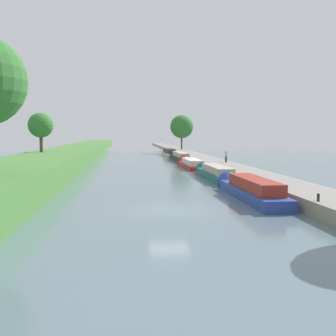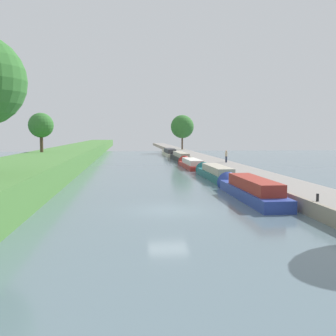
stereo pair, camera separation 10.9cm
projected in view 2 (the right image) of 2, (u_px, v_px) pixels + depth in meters
ground_plane at (168, 210)px, 23.69m from camera, size 160.00×160.00×0.00m
right_towpath at (322, 200)px, 24.74m from camera, size 3.97×260.00×0.87m
stone_quay at (291, 201)px, 24.52m from camera, size 0.25×260.00×0.92m
narrowboat_blue at (248, 189)px, 28.22m from camera, size 2.04×11.88×2.19m
narrowboat_teal at (214, 173)px, 40.45m from camera, size 2.00×12.13×2.03m
narrowboat_red at (190, 164)px, 53.99m from camera, size 2.16×11.98×2.05m
narrowboat_black at (180, 157)px, 67.47m from camera, size 1.83×15.89×2.00m
narrowboat_cream at (169, 153)px, 82.21m from camera, size 2.09×13.84×2.21m
tree_rightbank_midnear at (182, 127)px, 92.47m from camera, size 5.68×5.68×8.42m
tree_leftbank_downstream at (41, 125)px, 51.82m from camera, size 3.41×3.41×5.41m
person_walking at (226, 156)px, 51.35m from camera, size 0.34×0.34×1.66m
mooring_bollard_near at (318, 198)px, 21.93m from camera, size 0.16×0.16×0.45m
mooring_bollard_far at (174, 149)px, 88.57m from camera, size 0.16×0.16×0.45m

